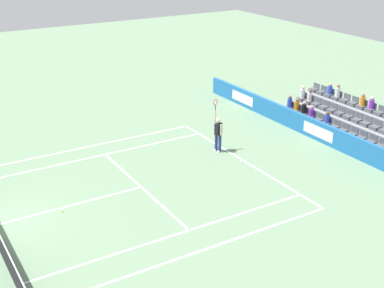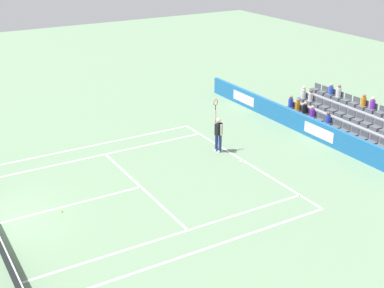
% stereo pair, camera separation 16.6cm
% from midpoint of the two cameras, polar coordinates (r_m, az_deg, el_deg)
% --- Properties ---
extents(line_baseline, '(10.97, 0.10, 0.01)m').
position_cam_midpoint_polar(line_baseline, '(25.76, 5.73, -1.78)').
color(line_baseline, white).
rests_on(line_baseline, ground).
extents(line_service, '(8.23, 0.10, 0.01)m').
position_cam_midpoint_polar(line_service, '(23.22, -5.35, -4.63)').
color(line_service, white).
rests_on(line_service, ground).
extents(line_centre_service, '(0.10, 6.40, 0.01)m').
position_cam_midpoint_polar(line_centre_service, '(22.24, -12.85, -6.46)').
color(line_centre_service, white).
rests_on(line_centre_service, ground).
extents(line_singles_sideline_left, '(0.10, 11.89, 0.01)m').
position_cam_midpoint_polar(line_singles_sideline_left, '(26.52, -10.08, -1.29)').
color(line_singles_sideline_left, white).
rests_on(line_singles_sideline_left, ground).
extents(line_singles_sideline_right, '(0.10, 11.89, 0.01)m').
position_cam_midpoint_polar(line_singles_sideline_right, '(19.85, -1.35, -9.66)').
color(line_singles_sideline_right, white).
rests_on(line_singles_sideline_right, ground).
extents(line_doubles_sideline_left, '(0.10, 11.89, 0.01)m').
position_cam_midpoint_polar(line_doubles_sideline_left, '(27.71, -11.10, -0.29)').
color(line_doubles_sideline_left, white).
rests_on(line_doubles_sideline_left, ground).
extents(line_doubles_sideline_right, '(0.10, 11.89, 0.01)m').
position_cam_midpoint_polar(line_doubles_sideline_right, '(18.86, 0.73, -11.58)').
color(line_doubles_sideline_right, white).
rests_on(line_doubles_sideline_right, ground).
extents(line_centre_mark, '(0.10, 0.20, 0.01)m').
position_cam_midpoint_polar(line_centre_mark, '(25.71, 5.55, -1.83)').
color(line_centre_mark, white).
rests_on(line_centre_mark, ground).
extents(sponsor_barrier, '(20.22, 0.22, 1.05)m').
position_cam_midpoint_polar(sponsor_barrier, '(28.57, 13.83, 1.30)').
color(sponsor_barrier, '#1E66AD').
rests_on(sponsor_barrier, ground).
extents(tennis_player, '(0.54, 0.42, 2.85)m').
position_cam_midpoint_polar(tennis_player, '(26.35, 3.04, 1.21)').
color(tennis_player, navy).
rests_on(tennis_player, ground).
extents(stadium_stand, '(8.06, 2.85, 2.19)m').
position_cam_midpoint_polar(stadium_stand, '(30.16, 16.99, 2.16)').
color(stadium_stand, gray).
rests_on(stadium_stand, ground).
extents(loose_tennis_ball, '(0.07, 0.07, 0.07)m').
position_cam_midpoint_polar(loose_tennis_ball, '(21.82, -13.69, -7.05)').
color(loose_tennis_ball, '#D1E533').
rests_on(loose_tennis_ball, ground).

